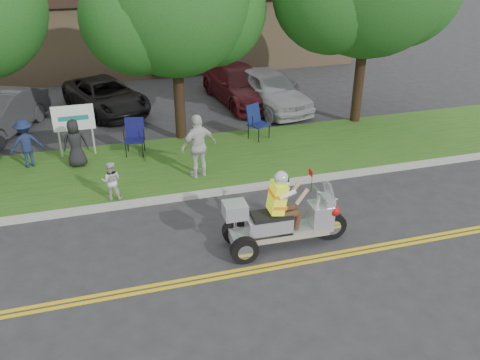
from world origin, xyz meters
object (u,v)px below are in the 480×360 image
object	(u,v)px
lawn_chair_b	(256,119)
parked_car_far_right	(269,90)
trike_scooter	(281,221)
spectator_adult_right	(199,146)
lawn_chair_a	(135,134)
parked_car_mid	(106,96)
parked_car_right	(240,85)

from	to	relation	value
lawn_chair_b	parked_car_far_right	world-z (taller)	parked_car_far_right
trike_scooter	lawn_chair_b	distance (m)	6.40
lawn_chair_b	spectator_adult_right	world-z (taller)	spectator_adult_right
lawn_chair_a	lawn_chair_b	xyz separation A→B (m)	(4.08, 0.17, 0.01)
lawn_chair_b	parked_car_mid	bearing A→B (deg)	107.34
spectator_adult_right	parked_car_far_right	world-z (taller)	spectator_adult_right
lawn_chair_a	parked_car_right	distance (m)	6.39
lawn_chair_b	parked_car_mid	xyz separation A→B (m)	(-4.74, 4.48, -0.12)
trike_scooter	parked_car_mid	bearing A→B (deg)	108.89
lawn_chair_b	parked_car_far_right	distance (m)	3.36
parked_car_right	parked_car_far_right	xyz separation A→B (m)	(0.85, -1.12, 0.06)
trike_scooter	parked_car_mid	distance (m)	11.23
parked_car_mid	parked_car_far_right	size ratio (longest dim) A/B	1.00
parked_car_mid	parked_car_far_right	distance (m)	6.41
lawn_chair_b	spectator_adult_right	size ratio (longest dim) A/B	0.61
spectator_adult_right	parked_car_right	distance (m)	7.21
lawn_chair_a	parked_car_far_right	world-z (taller)	parked_car_far_right
lawn_chair_b	trike_scooter	bearing A→B (deg)	-132.04
spectator_adult_right	parked_car_far_right	bearing A→B (deg)	-143.84
parked_car_mid	parked_car_far_right	bearing A→B (deg)	-34.38
parked_car_right	parked_car_far_right	world-z (taller)	parked_car_far_right
lawn_chair_a	spectator_adult_right	size ratio (longest dim) A/B	0.60
spectator_adult_right	parked_car_right	world-z (taller)	spectator_adult_right
trike_scooter	parked_car_far_right	world-z (taller)	trike_scooter
trike_scooter	lawn_chair_a	bearing A→B (deg)	115.35
spectator_adult_right	parked_car_right	xyz separation A→B (m)	(3.12, 6.49, -0.33)
parked_car_mid	lawn_chair_b	bearing A→B (deg)	-64.48
lawn_chair_a	parked_car_far_right	bearing A→B (deg)	42.10
trike_scooter	parked_car_mid	world-z (taller)	trike_scooter
trike_scooter	spectator_adult_right	distance (m)	4.04
spectator_adult_right	parked_car_mid	distance (m)	7.21
lawn_chair_b	spectator_adult_right	xyz separation A→B (m)	(-2.48, -2.36, 0.29)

